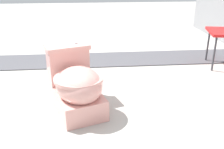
# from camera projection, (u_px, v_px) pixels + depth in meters

# --- Properties ---
(ground_plane) EXTENTS (14.00, 14.00, 0.00)m
(ground_plane) POSITION_uv_depth(u_px,v_px,m) (50.00, 104.00, 2.31)
(ground_plane) COLOR #A8A59E
(gravel_strip) EXTENTS (0.56, 8.00, 0.01)m
(gravel_strip) POSITION_uv_depth(u_px,v_px,m) (100.00, 60.00, 3.39)
(gravel_strip) COLOR #4C4C51
(gravel_strip) RESTS_ON ground
(toilet) EXTENTS (0.71, 0.55, 0.52)m
(toilet) POSITION_uv_depth(u_px,v_px,m) (76.00, 85.00, 2.15)
(toilet) COLOR #E09E93
(toilet) RESTS_ON ground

